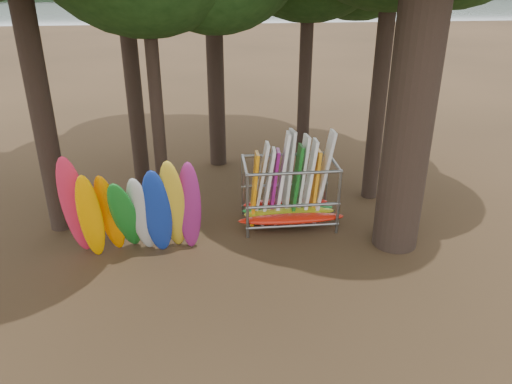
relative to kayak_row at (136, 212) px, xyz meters
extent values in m
plane|color=#47331E|center=(2.42, -0.60, -1.41)|extent=(120.00, 120.00, 0.00)
plane|color=gray|center=(2.42, 59.40, -1.41)|extent=(160.00, 160.00, 0.00)
cylinder|color=black|center=(-2.53, 2.08, 4.65)|extent=(0.62, 0.62, 12.11)
cylinder|color=black|center=(-0.41, 5.03, 4.15)|extent=(0.54, 0.54, 11.12)
cylinder|color=black|center=(5.52, 5.92, 3.67)|extent=(0.46, 0.46, 10.15)
cylinder|color=black|center=(0.51, 2.62, 3.65)|extent=(0.38, 0.38, 10.12)
cylinder|color=black|center=(7.34, 3.24, 4.17)|extent=(0.51, 0.51, 11.16)
cylinder|color=black|center=(7.05, 0.07, 5.00)|extent=(1.22, 1.22, 12.81)
ellipsoid|color=#E6254A|center=(-1.50, 0.13, 0.16)|extent=(0.74, 1.28, 3.21)
ellipsoid|color=#FFA300|center=(-1.09, -0.20, -0.02)|extent=(0.74, 1.32, 2.86)
ellipsoid|color=orange|center=(-0.68, 0.14, -0.11)|extent=(0.68, 1.26, 2.69)
ellipsoid|color=#187C25|center=(-0.26, -0.05, -0.10)|extent=(0.75, 1.96, 2.75)
ellipsoid|color=#BABBB5|center=(0.15, 0.00, -0.12)|extent=(0.73, 1.47, 2.70)
ellipsoid|color=#133097|center=(0.56, -0.11, -0.01)|extent=(0.74, 1.29, 2.88)
ellipsoid|color=gold|center=(0.97, 0.00, 0.10)|extent=(0.70, 1.62, 3.15)
ellipsoid|color=#892068|center=(1.38, 0.08, 0.02)|extent=(0.67, 1.13, 2.94)
ellipsoid|color=red|center=(4.27, 1.06, -0.99)|extent=(3.15, 0.55, 0.24)
ellipsoid|color=#AFAE17|center=(4.27, 1.46, -0.99)|extent=(2.75, 0.55, 0.24)
ellipsoid|color=#1B7D30|center=(4.27, 1.70, -0.99)|extent=(2.80, 0.55, 0.24)
ellipsoid|color=red|center=(4.27, 2.11, -0.99)|extent=(2.66, 0.55, 0.24)
cube|color=orange|center=(3.25, 1.69, -0.29)|extent=(0.31, 0.75, 2.27)
cube|color=silver|center=(3.45, 1.88, -0.17)|extent=(0.55, 0.76, 2.49)
cube|color=silver|center=(3.66, 1.75, -0.24)|extent=(0.50, 0.74, 2.35)
cube|color=#8C1776|center=(3.86, 1.90, -0.30)|extent=(0.39, 0.74, 2.25)
cube|color=white|center=(4.07, 1.74, -0.01)|extent=(0.53, 0.77, 2.82)
cube|color=silver|center=(4.27, 1.89, 0.00)|extent=(0.43, 0.82, 2.85)
cube|color=#17671E|center=(4.48, 1.66, -0.19)|extent=(0.41, 0.76, 2.46)
cube|color=white|center=(4.69, 1.89, -0.08)|extent=(0.44, 0.79, 2.67)
cube|color=white|center=(4.89, 1.71, -0.12)|extent=(0.48, 0.76, 2.59)
cube|color=#F9A01B|center=(5.10, 1.84, -0.31)|extent=(0.30, 0.75, 2.24)
cube|color=silver|center=(5.30, 1.69, 0.02)|extent=(0.65, 0.78, 2.85)
camera|label=1|loc=(1.85, -11.71, 5.76)|focal=35.00mm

